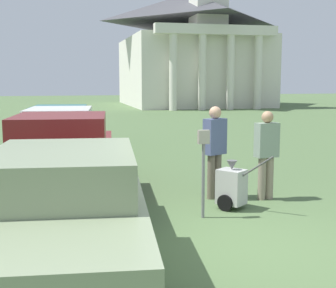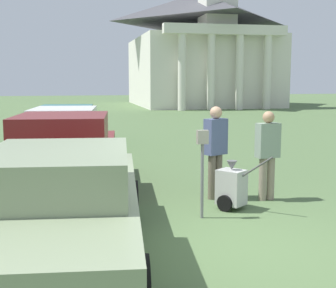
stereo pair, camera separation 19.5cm
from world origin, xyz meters
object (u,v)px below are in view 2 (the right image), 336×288
at_px(parked_car_teal, 66,128).
at_px(person_worker, 216,146).
at_px(parked_car_maroon, 64,158).
at_px(parking_meter, 202,157).
at_px(person_supervisor, 268,150).
at_px(equipment_cart, 231,187).
at_px(parked_car_sage, 61,211).
at_px(church, 202,41).
at_px(parked_car_white, 65,137).

distance_m(parked_car_teal, person_worker, 7.88).
height_order(parked_car_maroon, parking_meter, parked_car_maroon).
distance_m(parked_car_maroon, person_supervisor, 3.89).
height_order(parking_meter, equipment_cart, parking_meter).
relative_size(parked_car_teal, person_supervisor, 3.31).
height_order(parked_car_sage, parked_car_maroon, parked_car_maroon).
height_order(parked_car_maroon, person_supervisor, person_supervisor).
bearing_deg(person_supervisor, church, -111.69).
height_order(parked_car_white, church, church).
height_order(parked_car_sage, parking_meter, same).
xyz_separation_m(parked_car_maroon, church, (11.21, 29.78, 4.68)).
distance_m(parked_car_sage, equipment_cart, 3.40).
bearing_deg(parked_car_teal, church, 70.64).
xyz_separation_m(parked_car_sage, parked_car_white, (0.00, 6.94, 0.03)).
distance_m(parked_car_white, church, 29.12).
bearing_deg(parking_meter, equipment_cart, 32.24).
height_order(parked_car_sage, parked_car_teal, parked_car_sage).
bearing_deg(parked_car_maroon, parking_meter, -38.12).
xyz_separation_m(parked_car_white, person_worker, (2.76, -4.30, 0.29)).
relative_size(parking_meter, person_supervisor, 0.87).
height_order(person_supervisor, church, church).
relative_size(parking_meter, equipment_cart, 1.43).
bearing_deg(equipment_cart, parking_meter, 173.62).
height_order(parked_car_sage, person_worker, person_worker).
bearing_deg(parking_meter, parked_car_sage, -145.74).
bearing_deg(parked_car_maroon, parked_car_teal, 96.26).
distance_m(parked_car_white, parking_meter, 5.88).
xyz_separation_m(person_worker, church, (8.45, 30.76, 4.41)).
xyz_separation_m(parked_car_white, parking_meter, (2.18, -5.45, 0.29)).
bearing_deg(parked_car_white, parked_car_maroon, -83.75).
distance_m(person_supervisor, church, 32.27).
xyz_separation_m(parked_car_white, church, (11.21, 26.46, 4.69)).
relative_size(parked_car_teal, church, 0.24).
xyz_separation_m(parked_car_maroon, equipment_cart, (2.82, -1.73, -0.32)).
bearing_deg(church, parked_car_white, -112.96).
relative_size(parked_car_sage, parking_meter, 3.64).
height_order(parking_meter, person_supervisor, person_supervisor).
bearing_deg(person_worker, person_supervisor, 135.52).
relative_size(parked_car_maroon, equipment_cart, 4.95).
bearing_deg(parked_car_sage, parking_meter, 40.52).
distance_m(parking_meter, church, 33.46).
height_order(parked_car_teal, equipment_cart, parked_car_teal).
relative_size(parked_car_teal, person_worker, 3.16).
bearing_deg(person_worker, parked_car_white, -83.30).
bearing_deg(parked_car_teal, parked_car_white, -83.72).
xyz_separation_m(parked_car_white, parked_car_teal, (-0.00, 3.08, -0.06)).
bearing_deg(person_worker, parking_meter, 37.14).
relative_size(parked_car_white, equipment_cart, 5.26).
bearing_deg(church, equipment_cart, -104.92).
bearing_deg(parked_car_white, person_worker, -50.99).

